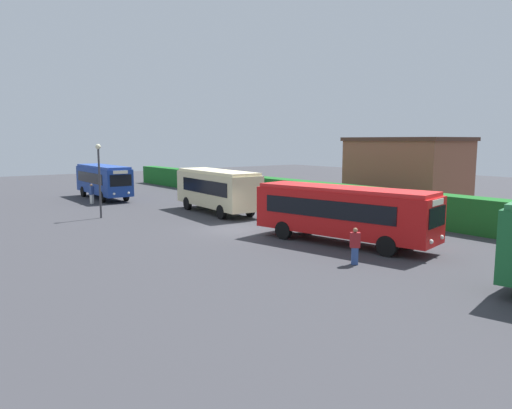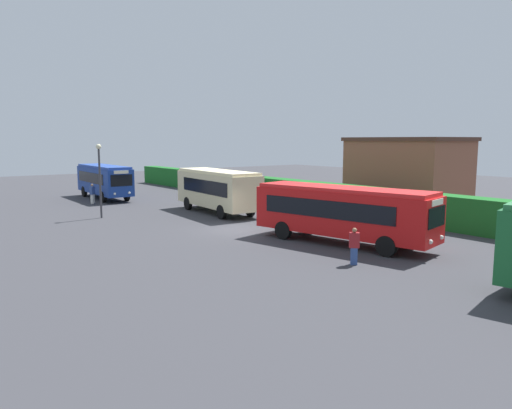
{
  "view_description": "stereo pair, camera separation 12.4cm",
  "coord_description": "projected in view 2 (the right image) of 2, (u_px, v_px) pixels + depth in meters",
  "views": [
    {
      "loc": [
        23.42,
        -16.7,
        5.41
      ],
      "look_at": [
        0.2,
        1.39,
        1.44
      ],
      "focal_mm": 33.54,
      "sensor_mm": 36.0,
      "label": 1
    },
    {
      "loc": [
        23.49,
        -16.6,
        5.41
      ],
      "look_at": [
        0.2,
        1.39,
        1.44
      ],
      "focal_mm": 33.54,
      "sensor_mm": 36.0,
      "label": 2
    }
  ],
  "objects": [
    {
      "name": "ground_plane",
      "position": [
        236.0,
        229.0,
        29.2
      ],
      "size": [
        111.56,
        111.56,
        0.0
      ],
      "primitive_type": "plane",
      "color": "#38383D"
    },
    {
      "name": "bus_blue",
      "position": [
        104.0,
        180.0,
        44.27
      ],
      "size": [
        9.08,
        2.57,
        3.1
      ],
      "rotation": [
        0.0,
        0.0,
        -0.03
      ],
      "color": "navy",
      "rests_on": "ground_plane"
    },
    {
      "name": "bus_cream",
      "position": [
        217.0,
        188.0,
        35.62
      ],
      "size": [
        9.07,
        3.25,
        3.19
      ],
      "rotation": [
        0.0,
        0.0,
        3.06
      ],
      "color": "beige",
      "rests_on": "ground_plane"
    },
    {
      "name": "bus_red",
      "position": [
        343.0,
        211.0,
        24.93
      ],
      "size": [
        10.11,
        4.31,
        3.0
      ],
      "rotation": [
        0.0,
        0.0,
        0.2
      ],
      "color": "red",
      "rests_on": "ground_plane"
    },
    {
      "name": "person_left",
      "position": [
        92.0,
        193.0,
        40.91
      ],
      "size": [
        0.44,
        0.48,
        1.71
      ],
      "rotation": [
        0.0,
        0.0,
        0.57
      ],
      "color": "silver",
      "rests_on": "ground_plane"
    },
    {
      "name": "person_center",
      "position": [
        354.0,
        245.0,
        20.82
      ],
      "size": [
        0.48,
        0.5,
        1.64
      ],
      "rotation": [
        0.0,
        0.0,
        2.44
      ],
      "color": "#334C8C",
      "rests_on": "ground_plane"
    },
    {
      "name": "hedge_row",
      "position": [
        350.0,
        200.0,
        35.33
      ],
      "size": [
        67.78,
        1.57,
        2.1
      ],
      "primitive_type": "cube",
      "color": "#1B6323",
      "rests_on": "ground_plane"
    },
    {
      "name": "depot_building",
      "position": [
        407.0,
        172.0,
        38.84
      ],
      "size": [
        8.85,
        6.18,
        5.64
      ],
      "color": "brown",
      "rests_on": "ground_plane"
    },
    {
      "name": "lamppost",
      "position": [
        100.0,
        172.0,
        33.07
      ],
      "size": [
        0.36,
        0.36,
        5.15
      ],
      "color": "#38383D",
      "rests_on": "ground_plane"
    }
  ]
}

